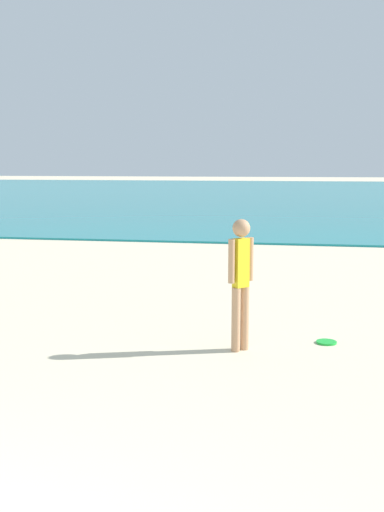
# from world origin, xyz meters

# --- Properties ---
(water) EXTENTS (160.00, 60.00, 0.06)m
(water) POSITION_xyz_m (0.00, 45.30, 0.03)
(water) COLOR teal
(water) RESTS_ON ground
(person_standing) EXTENTS (0.28, 0.29, 1.60)m
(person_standing) POSITION_xyz_m (1.15, 5.40, 0.91)
(person_standing) COLOR tan
(person_standing) RESTS_ON ground
(frisbee) EXTENTS (0.26, 0.26, 0.03)m
(frisbee) POSITION_xyz_m (2.20, 5.89, 0.01)
(frisbee) COLOR green
(frisbee) RESTS_ON ground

